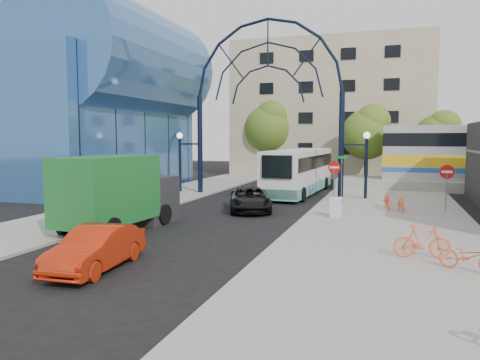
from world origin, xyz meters
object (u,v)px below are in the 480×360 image
(black_suv, at_px, (250,199))
(bike_far_a, at_px, (469,256))
(tree_north_a, at_px, (368,131))
(tree_north_b, at_px, (270,126))
(green_truck, at_px, (119,193))
(gateway_arch, at_px, (268,71))
(bike_near_a, at_px, (388,199))
(city_bus, at_px, (299,171))
(red_sedan, at_px, (96,248))
(bike_far_b, at_px, (422,241))
(street_name_sign, at_px, (342,168))
(bike_near_b, at_px, (401,203))
(stop_sign, at_px, (334,171))
(sandwich_board, at_px, (336,205))
(tree_north_c, at_px, (439,135))
(do_not_enter_sign, at_px, (447,176))

(black_suv, xyz_separation_m, bike_far_a, (9.62, -9.66, -0.09))
(tree_north_a, distance_m, tree_north_b, 10.79)
(tree_north_b, height_order, black_suv, tree_north_b)
(green_truck, height_order, black_suv, green_truck)
(gateway_arch, xyz_separation_m, bike_near_a, (8.00, -4.12, -7.93))
(city_bus, bearing_deg, bike_far_a, -62.40)
(city_bus, bearing_deg, red_sedan, -93.20)
(city_bus, xyz_separation_m, bike_far_a, (8.53, -18.45, -1.10))
(green_truck, relative_size, bike_far_b, 3.64)
(street_name_sign, relative_size, bike_far_a, 1.64)
(tree_north_a, relative_size, bike_near_b, 4.54)
(bike_near_b, bearing_deg, gateway_arch, 139.64)
(tree_north_a, bearing_deg, street_name_sign, -93.96)
(gateway_arch, height_order, tree_north_b, gateway_arch)
(street_name_sign, relative_size, bike_near_a, 1.46)
(street_name_sign, xyz_separation_m, green_truck, (-8.34, -12.13, -0.50))
(stop_sign, height_order, sandwich_board, stop_sign)
(tree_north_b, xyz_separation_m, tree_north_c, (16.00, -2.00, -0.99))
(gateway_arch, distance_m, tree_north_a, 13.98)
(do_not_enter_sign, relative_size, black_suv, 0.53)
(city_bus, bearing_deg, stop_sign, -51.65)
(sandwich_board, xyz_separation_m, red_sedan, (-5.99, -11.17, -0.08))
(bike_far_b, bearing_deg, tree_north_a, -3.33)
(street_name_sign, distance_m, tree_north_c, 16.95)
(red_sedan, bearing_deg, bike_near_a, 56.86)
(bike_near_b, bearing_deg, city_bus, 123.56)
(red_sedan, relative_size, bike_near_b, 2.62)
(black_suv, xyz_separation_m, bike_near_b, (7.95, 1.49, -0.07))
(bike_near_b, bearing_deg, bike_near_a, 114.43)
(black_suv, relative_size, bike_near_a, 2.47)
(gateway_arch, height_order, do_not_enter_sign, gateway_arch)
(black_suv, relative_size, bike_near_b, 3.06)
(red_sedan, xyz_separation_m, bike_far_b, (9.56, 4.10, 0.00))
(green_truck, bearing_deg, tree_north_a, 74.13)
(do_not_enter_sign, bearing_deg, tree_north_b, 126.74)
(gateway_arch, distance_m, green_truck, 15.52)
(gateway_arch, height_order, stop_sign, gateway_arch)
(red_sedan, bearing_deg, street_name_sign, 68.53)
(city_bus, distance_m, bike_near_b, 10.08)
(stop_sign, height_order, city_bus, city_bus)
(tree_north_c, distance_m, bike_far_a, 30.53)
(green_truck, distance_m, bike_far_a, 13.85)
(stop_sign, distance_m, sandwich_board, 6.20)
(do_not_enter_sign, xyz_separation_m, tree_north_b, (-14.88, 19.93, 3.29))
(stop_sign, height_order, bike_far_b, stop_sign)
(bike_far_b, bearing_deg, red_sedan, 103.43)
(bike_near_b, height_order, bike_far_b, bike_far_b)
(city_bus, bearing_deg, gateway_arch, -128.16)
(tree_north_a, relative_size, bike_far_a, 4.09)
(tree_north_a, bearing_deg, city_bus, -113.57)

